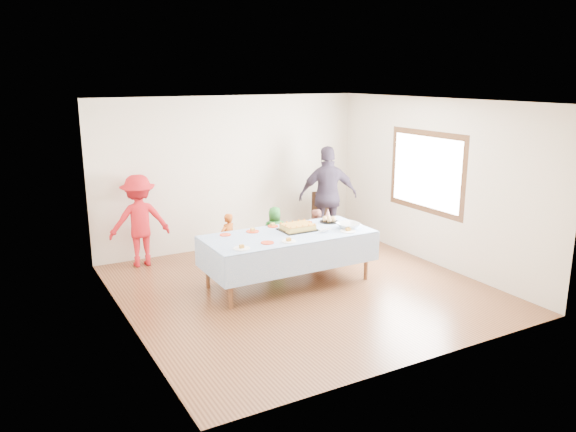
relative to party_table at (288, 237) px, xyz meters
name	(u,v)px	position (x,y,z in m)	size (l,w,h in m)	color
ground	(302,288)	(0.07, -0.28, -0.72)	(5.00, 5.00, 0.00)	#4E2916
room_walls	(306,169)	(0.13, -0.27, 1.05)	(5.04, 5.04, 2.72)	beige
party_table	(288,237)	(0.00, 0.00, 0.00)	(2.50, 1.10, 0.78)	brown
birthday_cake	(298,227)	(0.21, 0.10, 0.10)	(0.53, 0.41, 0.09)	black
rolls_tray	(329,220)	(0.88, 0.26, 0.09)	(0.30, 0.30, 0.09)	black
punch_bowl	(348,226)	(0.94, -0.18, 0.10)	(0.34, 0.34, 0.08)	silver
party_hat	(328,214)	(0.99, 0.46, 0.14)	(0.10, 0.10, 0.17)	silver
fork_pile	(325,230)	(0.52, -0.18, 0.09)	(0.24, 0.18, 0.07)	white
plate_red_far_a	(225,235)	(-0.84, 0.38, 0.06)	(0.17, 0.17, 0.01)	red
plate_red_far_b	(253,231)	(-0.42, 0.34, 0.06)	(0.19, 0.19, 0.01)	red
plate_red_far_c	(273,226)	(-0.02, 0.46, 0.06)	(0.16, 0.16, 0.01)	red
plate_red_far_d	(307,222)	(0.56, 0.41, 0.06)	(0.18, 0.18, 0.01)	red
plate_red_near	(267,243)	(-0.49, -0.28, 0.06)	(0.19, 0.19, 0.01)	red
plate_white_left	(242,248)	(-0.91, -0.34, 0.06)	(0.23, 0.23, 0.01)	white
plate_white_mid	(289,241)	(-0.20, -0.37, 0.06)	(0.20, 0.20, 0.01)	white
plate_white_right	(348,231)	(0.83, -0.33, 0.06)	(0.24, 0.24, 0.01)	white
dining_chair	(323,214)	(1.70, 1.70, -0.21)	(0.50, 0.50, 0.92)	black
toddler_left	(228,239)	(-0.42, 1.30, -0.30)	(0.31, 0.20, 0.85)	#B34D16
toddler_mid	(275,232)	(0.42, 1.23, -0.28)	(0.43, 0.28, 0.88)	#257029
toddler_right	(315,235)	(0.91, 0.73, -0.28)	(0.43, 0.34, 0.89)	#AA614F
adult_left	(139,221)	(-1.69, 1.92, 0.03)	(0.97, 0.56, 1.50)	red
adult_right	(328,196)	(1.61, 1.42, 0.18)	(1.07, 0.44, 1.82)	#342A3A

